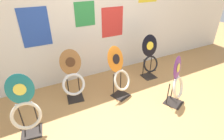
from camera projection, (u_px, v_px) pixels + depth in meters
ground_plane at (158, 130)px, 2.54m from camera, size 14.00×14.00×0.00m
wall_back at (99, 14)px, 3.43m from camera, size 8.00×0.07×2.60m
toilet_seat_display_jazz_black at (150, 57)px, 3.67m from camera, size 0.38×0.29×0.93m
toilet_seat_display_orange_sun at (119, 73)px, 3.07m from camera, size 0.47×0.46×0.94m
toilet_seat_display_teal_sax at (25, 108)px, 2.31m from camera, size 0.42×0.32×0.92m
toilet_seat_display_purple_note at (177, 83)px, 2.89m from camera, size 0.41×0.37×0.88m
toilet_seat_display_woodgrain at (73, 79)px, 3.02m from camera, size 0.42×0.37×0.90m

